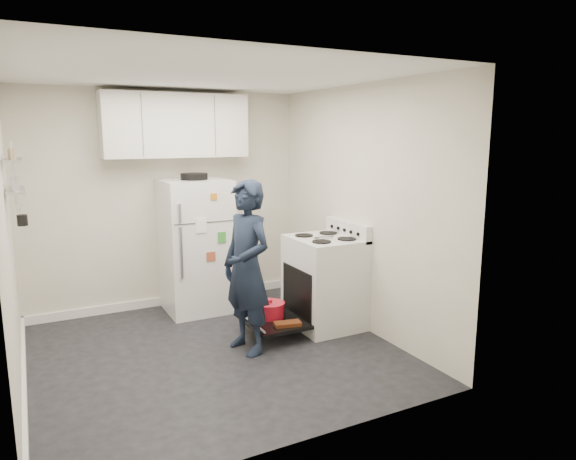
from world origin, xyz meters
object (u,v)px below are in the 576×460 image
electric_range (323,283)px  open_oven_door (272,316)px  refrigerator (196,245)px  person (247,267)px

electric_range → open_oven_door: 0.65m
open_oven_door → electric_range: bearing=-3.2°
open_oven_door → refrigerator: refrigerator is taller
refrigerator → person: size_ratio=0.98×
refrigerator → person: bearing=-87.2°
electric_range → person: bearing=-166.7°
refrigerator → person: person is taller
electric_range → refrigerator: bearing=133.1°
refrigerator → electric_range: bearing=-46.9°
electric_range → open_oven_door: (-0.59, 0.03, -0.28)m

